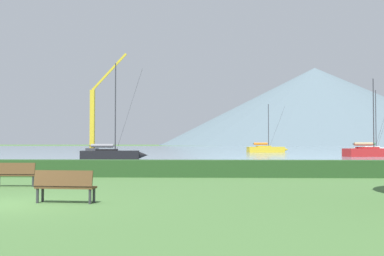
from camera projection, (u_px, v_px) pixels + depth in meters
ground_plane at (6, 205)px, 13.10m from camera, size 1000.00×1000.00×0.00m
harbor_water at (193, 148)px, 149.92m from camera, size 320.00×246.00×0.00m
hedge_line at (99, 168)px, 24.10m from camera, size 80.00×1.20×0.86m
sailboat_slip_0 at (111, 154)px, 48.49m from camera, size 7.03×2.79×10.10m
sailboat_slip_2 at (266, 149)px, 85.42m from camera, size 7.82×3.34×8.89m
sailboat_slip_4 at (371, 152)px, 59.59m from camera, size 7.83×3.83×10.05m
sailboat_slip_5 at (373, 150)px, 75.71m from camera, size 7.66×2.54×10.39m
park_bench_near_path at (15, 173)px, 18.57m from camera, size 1.68×0.49×0.95m
park_bench_under_tree at (65, 185)px, 13.44m from camera, size 1.78×0.64×0.95m
dock_crane at (94, 123)px, 85.84m from camera, size 7.35×2.00×18.36m
distant_hill_west_ridge at (315, 106)px, 368.76m from camera, size 246.33×246.33×61.52m
distant_hill_central_peak at (327, 118)px, 404.64m from camera, size 293.36×293.36×47.67m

